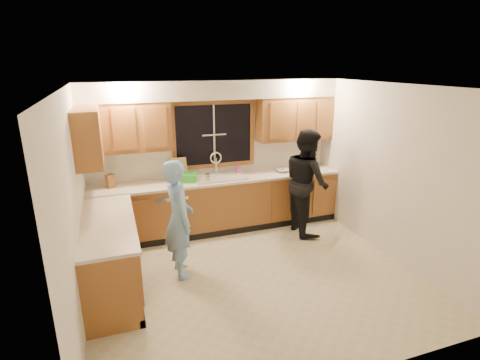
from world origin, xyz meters
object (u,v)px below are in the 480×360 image
at_px(dish_crate, 188,178).
at_px(soap_bottle, 238,168).
at_px(man, 179,219).
at_px(dishwasher, 170,213).
at_px(bowl, 283,171).
at_px(stove, 111,279).
at_px(knife_block, 110,181).
at_px(woman, 307,182).
at_px(sink, 219,181).

distance_m(dish_crate, soap_bottle, 0.92).
relative_size(man, soap_bottle, 8.67).
height_order(dishwasher, bowl, bowl).
relative_size(stove, man, 0.56).
distance_m(man, dish_crate, 1.28).
height_order(man, soap_bottle, man).
bearing_deg(knife_block, woman, -44.35).
bearing_deg(knife_block, man, -90.39).
bearing_deg(sink, woman, -22.74).
xyz_separation_m(knife_block, dish_crate, (1.20, -0.07, -0.04)).
bearing_deg(dish_crate, stove, -125.08).
bearing_deg(woman, soap_bottle, 57.16).
xyz_separation_m(sink, woman, (1.34, -0.56, 0.02)).
bearing_deg(dishwasher, soap_bottle, 7.04).
xyz_separation_m(man, bowl, (2.07, 1.18, 0.14)).
distance_m(dishwasher, knife_block, 1.07).
height_order(sink, woman, woman).
height_order(dishwasher, stove, stove).
bearing_deg(bowl, stove, -148.78).
height_order(dishwasher, soap_bottle, soap_bottle).
xyz_separation_m(man, woman, (2.25, 0.66, 0.08)).
distance_m(stove, dish_crate, 2.28).
bearing_deg(sink, stove, -134.61).
height_order(stove, knife_block, knife_block).
relative_size(stove, woman, 0.51).
xyz_separation_m(stove, bowl, (2.96, 1.79, 0.50)).
xyz_separation_m(sink, man, (-0.91, -1.22, -0.06)).
distance_m(woman, knife_block, 3.13).
bearing_deg(man, woman, -77.45).
xyz_separation_m(dish_crate, soap_bottle, (0.91, 0.15, 0.03)).
bearing_deg(knife_block, dishwasher, -37.90).
height_order(man, bowl, man).
xyz_separation_m(dishwasher, man, (-0.06, -1.20, 0.39)).
relative_size(dishwasher, stove, 0.91).
bearing_deg(soap_bottle, sink, -160.15).
xyz_separation_m(knife_block, bowl, (2.88, -0.09, -0.08)).
relative_size(man, bowl, 7.54).
distance_m(man, knife_block, 1.53).
distance_m(stove, soap_bottle, 2.99).
height_order(stove, soap_bottle, soap_bottle).
height_order(man, woman, woman).
relative_size(sink, dish_crate, 3.19).
distance_m(woman, dish_crate, 1.95).
relative_size(soap_bottle, bowl, 0.87).
bearing_deg(stove, bowl, 31.22).
relative_size(dishwasher, knife_block, 3.89).
bearing_deg(woman, man, 109.54).
bearing_deg(man, stove, 120.63).
xyz_separation_m(soap_bottle, bowl, (0.78, -0.17, -0.07)).
bearing_deg(dishwasher, man, -92.89).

